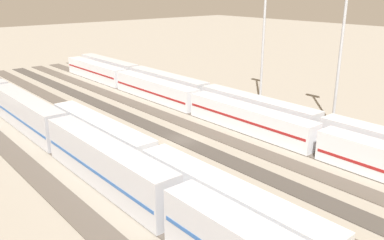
# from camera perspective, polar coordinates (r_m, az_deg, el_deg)

# --- Properties ---
(ground_plane) EXTENTS (400.00, 400.00, 0.00)m
(ground_plane) POSITION_cam_1_polar(r_m,az_deg,el_deg) (57.68, -1.55, -2.86)
(ground_plane) COLOR gray
(track_bed_0) EXTENTS (140.00, 2.80, 0.12)m
(track_bed_0) POSITION_cam_1_polar(r_m,az_deg,el_deg) (71.21, 11.08, 0.98)
(track_bed_0) COLOR #4C443D
(track_bed_0) RESTS_ON ground_plane
(track_bed_1) EXTENTS (140.00, 2.80, 0.12)m
(track_bed_1) POSITION_cam_1_polar(r_m,az_deg,el_deg) (67.52, 8.40, 0.18)
(track_bed_1) COLOR #4C443D
(track_bed_1) RESTS_ON ground_plane
(track_bed_2) EXTENTS (140.00, 2.80, 0.12)m
(track_bed_2) POSITION_cam_1_polar(r_m,az_deg,el_deg) (64.01, 5.43, -0.71)
(track_bed_2) COLOR #4C443D
(track_bed_2) RESTS_ON ground_plane
(track_bed_3) EXTENTS (140.00, 2.80, 0.12)m
(track_bed_3) POSITION_cam_1_polar(r_m,az_deg,el_deg) (60.71, 2.12, -1.71)
(track_bed_3) COLOR #4C443D
(track_bed_3) RESTS_ON ground_plane
(track_bed_4) EXTENTS (140.00, 2.80, 0.12)m
(track_bed_4) POSITION_cam_1_polar(r_m,az_deg,el_deg) (57.66, -1.55, -2.80)
(track_bed_4) COLOR #3D3833
(track_bed_4) RESTS_ON ground_plane
(track_bed_5) EXTENTS (140.00, 2.80, 0.12)m
(track_bed_5) POSITION_cam_1_polar(r_m,az_deg,el_deg) (54.89, -5.63, -4.00)
(track_bed_5) COLOR #4C443D
(track_bed_5) RESTS_ON ground_plane
(track_bed_6) EXTENTS (140.00, 2.80, 0.12)m
(track_bed_6) POSITION_cam_1_polar(r_m,az_deg,el_deg) (52.45, -10.12, -5.29)
(track_bed_6) COLOR #3D3833
(track_bed_6) RESTS_ON ground_plane
(track_bed_7) EXTENTS (140.00, 2.80, 0.12)m
(track_bed_7) POSITION_cam_1_polar(r_m,az_deg,el_deg) (50.39, -15.04, -6.66)
(track_bed_7) COLOR #4C443D
(track_bed_7) RESTS_ON ground_plane
(track_bed_8) EXTENTS (140.00, 2.80, 0.12)m
(track_bed_8) POSITION_cam_1_polar(r_m,az_deg,el_deg) (48.76, -20.36, -8.08)
(track_bed_8) COLOR #4C443D
(track_bed_8) RESTS_ON ground_plane
(train_on_track_2) EXTENTS (114.80, 3.06, 4.40)m
(train_on_track_2) POSITION_cam_1_polar(r_m,az_deg,el_deg) (62.40, 6.48, 0.68)
(train_on_track_2) COLOR black
(train_on_track_2) RESTS_ON ground_plane
(train_on_track_7) EXTENTS (95.60, 3.06, 5.00)m
(train_on_track_7) POSITION_cam_1_polar(r_m,az_deg,el_deg) (55.08, -18.24, -1.94)
(train_on_track_7) COLOR #A8AAB2
(train_on_track_7) RESTS_ON ground_plane
(train_on_track_1) EXTENTS (119.80, 3.06, 3.80)m
(train_on_track_1) POSITION_cam_1_polar(r_m,az_deg,el_deg) (66.41, 9.04, 1.59)
(train_on_track_1) COLOR #B7BABF
(train_on_track_1) RESTS_ON ground_plane
(train_on_track_6) EXTENTS (47.20, 3.06, 3.80)m
(train_on_track_6) POSITION_cam_1_polar(r_m,az_deg,el_deg) (46.21, -5.80, -5.78)
(train_on_track_6) COLOR silver
(train_on_track_6) RESTS_ON ground_plane
(light_mast_0) EXTENTS (2.80, 0.70, 26.24)m
(light_mast_0) POSITION_cam_1_polar(r_m,az_deg,el_deg) (74.62, 10.27, 14.91)
(light_mast_0) COLOR #9EA0A5
(light_mast_0) RESTS_ON ground_plane
(light_mast_2) EXTENTS (2.80, 0.70, 24.35)m
(light_mast_2) POSITION_cam_1_polar(r_m,az_deg,el_deg) (64.16, 20.69, 12.64)
(light_mast_2) COLOR #9EA0A5
(light_mast_2) RESTS_ON ground_plane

